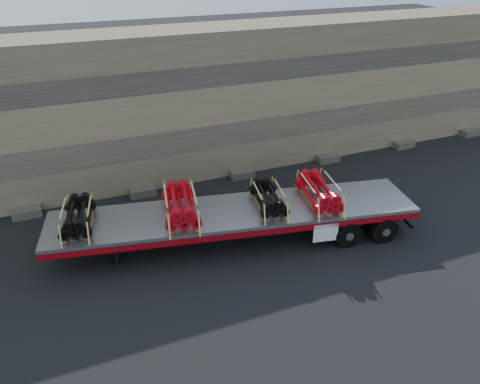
{
  "coord_description": "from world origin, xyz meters",
  "views": [
    {
      "loc": [
        -6.06,
        -14.74,
        10.48
      ],
      "look_at": [
        0.11,
        0.32,
        1.7
      ],
      "focal_mm": 35.0,
      "sensor_mm": 36.0,
      "label": 1
    }
  ],
  "objects": [
    {
      "name": "trailer",
      "position": [
        -0.42,
        -0.45,
        0.7
      ],
      "size": [
        14.23,
        5.26,
        1.4
      ],
      "primitive_type": null,
      "rotation": [
        0.0,
        0.0,
        -0.19
      ],
      "color": "#9EA0A5",
      "rests_on": "ground"
    },
    {
      "name": "ground",
      "position": [
        0.0,
        0.0,
        0.0
      ],
      "size": [
        120.0,
        120.0,
        0.0
      ],
      "primitive_type": "plane",
      "color": "black",
      "rests_on": "ground"
    },
    {
      "name": "bundle_rear",
      "position": [
        2.87,
        -1.08,
        1.83
      ],
      "size": [
        1.65,
        2.61,
        0.86
      ],
      "primitive_type": null,
      "rotation": [
        0.0,
        0.0,
        -0.19
      ],
      "color": "red",
      "rests_on": "trailer"
    },
    {
      "name": "bundle_midrear",
      "position": [
        0.87,
        -0.7,
        1.77
      ],
      "size": [
        1.44,
        2.28,
        0.75
      ],
      "primitive_type": null,
      "rotation": [
        0.0,
        0.0,
        -0.19
      ],
      "color": "black",
      "rests_on": "trailer"
    },
    {
      "name": "bundle_midfront",
      "position": [
        -2.42,
        -0.07,
        1.85
      ],
      "size": [
        1.72,
        2.72,
        0.9
      ],
      "primitive_type": null,
      "rotation": [
        0.0,
        0.0,
        -0.19
      ],
      "color": "red",
      "rests_on": "trailer"
    },
    {
      "name": "rock_wall",
      "position": [
        0.0,
        6.5,
        3.5
      ],
      "size": [
        44.0,
        3.0,
        7.0
      ],
      "primitive_type": "cube",
      "color": "#7A6B54",
      "rests_on": "ground"
    },
    {
      "name": "bundle_front",
      "position": [
        -6.02,
        0.62,
        1.79
      ],
      "size": [
        1.49,
        2.36,
        0.78
      ],
      "primitive_type": null,
      "rotation": [
        0.0,
        0.0,
        -0.19
      ],
      "color": "black",
      "rests_on": "trailer"
    }
  ]
}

